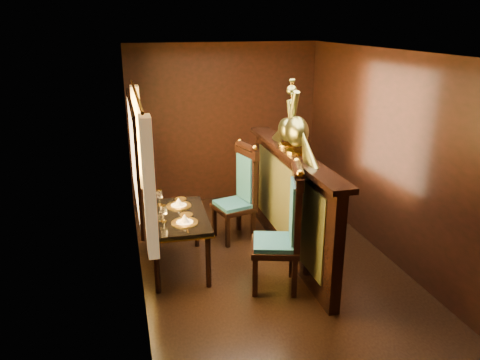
{
  "coord_description": "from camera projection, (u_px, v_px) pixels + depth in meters",
  "views": [
    {
      "loc": [
        -1.6,
        -4.63,
        2.81
      ],
      "look_at": [
        -0.29,
        0.39,
        1.03
      ],
      "focal_mm": 35.0,
      "sensor_mm": 36.0,
      "label": 1
    }
  ],
  "objects": [
    {
      "name": "chair_left",
      "position": [
        288.0,
        225.0,
        4.97
      ],
      "size": [
        0.64,
        0.66,
        1.43
      ],
      "rotation": [
        0.0,
        0.0,
        -0.29
      ],
      "color": "black",
      "rests_on": "ground"
    },
    {
      "name": "peacock_right",
      "position": [
        287.0,
        119.0,
        5.54
      ],
      "size": [
        0.21,
        0.56,
        0.67
      ],
      "primitive_type": null,
      "color": "#184A36",
      "rests_on": "partition"
    },
    {
      "name": "dining_table",
      "position": [
        177.0,
        220.0,
        5.43
      ],
      "size": [
        0.74,
        1.17,
        0.88
      ],
      "rotation": [
        0.0,
        0.0,
        -0.04
      ],
      "color": "black",
      "rests_on": "ground"
    },
    {
      "name": "ground",
      "position": [
        272.0,
        270.0,
        5.54
      ],
      "size": [
        5.0,
        5.0,
        0.0
      ],
      "primitive_type": "plane",
      "color": "black",
      "rests_on": "ground"
    },
    {
      "name": "chair_right",
      "position": [
        241.0,
        189.0,
        6.2
      ],
      "size": [
        0.58,
        0.6,
        1.32
      ],
      "rotation": [
        0.0,
        0.0,
        0.26
      ],
      "color": "black",
      "rests_on": "ground"
    },
    {
      "name": "room_shell",
      "position": [
        267.0,
        141.0,
        5.02
      ],
      "size": [
        3.04,
        5.04,
        2.52
      ],
      "color": "black",
      "rests_on": "ground"
    },
    {
      "name": "peacock_left",
      "position": [
        297.0,
        118.0,
        5.23
      ],
      "size": [
        0.26,
        0.69,
        0.82
      ],
      "primitive_type": null,
      "color": "#184A36",
      "rests_on": "partition"
    },
    {
      "name": "partition",
      "position": [
        291.0,
        203.0,
        5.66
      ],
      "size": [
        0.26,
        2.7,
        1.36
      ],
      "color": "black",
      "rests_on": "ground"
    }
  ]
}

